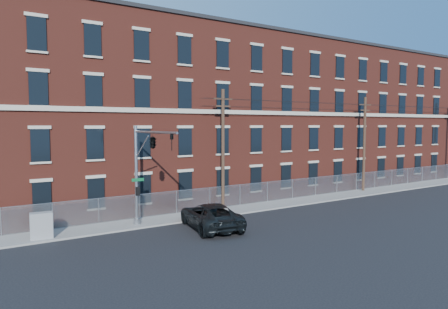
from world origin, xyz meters
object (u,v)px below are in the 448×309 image
Objects in this scene: traffic_signal_mast at (149,152)px; utility_cabinet at (41,226)px; pickup_truck at (210,216)px; utility_pole_near at (223,147)px.

traffic_signal_mast reaches higher than utility_cabinet.
utility_cabinet is at bearing 162.33° from traffic_signal_mast.
traffic_signal_mast is 1.10× the size of pickup_truck.
traffic_signal_mast is 8.00m from utility_cabinet.
pickup_truck reaches higher than utility_cabinet.
traffic_signal_mast is 8.70m from utility_pole_near.
utility_pole_near reaches higher than pickup_truck.
traffic_signal_mast is 4.28× the size of utility_cabinet.
pickup_truck is 3.89× the size of utility_cabinet.
traffic_signal_mast reaches higher than pickup_truck.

